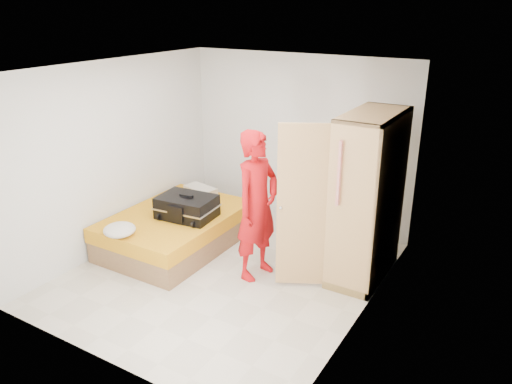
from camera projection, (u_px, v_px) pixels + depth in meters
The scene contains 7 objects.
room at pixel (224, 178), 5.99m from camera, with size 4.00×4.02×2.60m.
bed at pixel (176, 230), 7.09m from camera, with size 1.42×2.02×0.50m.
wardrobe at pixel (362, 202), 6.07m from camera, with size 1.11×1.45×2.10m.
person at pixel (257, 206), 6.11m from camera, with size 0.69×0.45×1.89m, color red.
suitcase at pixel (187, 207), 6.85m from camera, with size 0.82×0.64×0.33m.
round_cushion at pixel (120, 230), 6.33m from camera, with size 0.41×0.41×0.16m, color beige.
pillow at pixel (201, 190), 7.76m from camera, with size 0.52×0.26×0.09m, color beige.
Camera 1 is at (3.23, -4.66, 3.29)m, focal length 35.00 mm.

